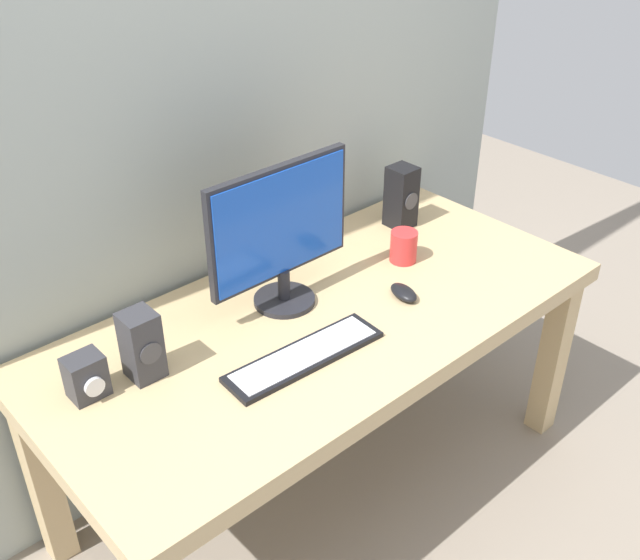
# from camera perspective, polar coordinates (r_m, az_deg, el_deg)

# --- Properties ---
(ground_plane) EXTENTS (6.00, 6.00, 0.00)m
(ground_plane) POSITION_cam_1_polar(r_m,az_deg,el_deg) (2.63, 0.24, -15.19)
(ground_plane) COLOR gray
(wall_back) EXTENTS (2.54, 0.04, 3.00)m
(wall_back) POSITION_cam_1_polar(r_m,az_deg,el_deg) (2.16, -7.98, 20.35)
(wall_back) COLOR #9EA8A3
(wall_back) RESTS_ON ground_plane
(desk) EXTENTS (1.70, 0.79, 0.70)m
(desk) POSITION_cam_1_polar(r_m,az_deg,el_deg) (2.21, 0.28, -4.40)
(desk) COLOR tan
(desk) RESTS_ON ground_plane
(monitor) EXTENTS (0.48, 0.18, 0.43)m
(monitor) POSITION_cam_1_polar(r_m,az_deg,el_deg) (2.10, -3.05, 3.73)
(monitor) COLOR #232328
(monitor) RESTS_ON desk
(keyboard_primary) EXTENTS (0.47, 0.15, 0.02)m
(keyboard_primary) POSITION_cam_1_polar(r_m,az_deg,el_deg) (1.99, -1.19, -5.85)
(keyboard_primary) COLOR black
(keyboard_primary) RESTS_ON desk
(mouse) EXTENTS (0.08, 0.12, 0.03)m
(mouse) POSITION_cam_1_polar(r_m,az_deg,el_deg) (2.24, 6.43, -0.96)
(mouse) COLOR black
(mouse) RESTS_ON desk
(speaker_right) EXTENTS (0.09, 0.09, 0.22)m
(speaker_right) POSITION_cam_1_polar(r_m,az_deg,el_deg) (2.59, 6.25, 6.36)
(speaker_right) COLOR black
(speaker_right) RESTS_ON desk
(speaker_left) EXTENTS (0.09, 0.09, 0.19)m
(speaker_left) POSITION_cam_1_polar(r_m,az_deg,el_deg) (1.94, -13.51, -4.89)
(speaker_left) COLOR #333338
(speaker_left) RESTS_ON desk
(audio_controller) EXTENTS (0.09, 0.09, 0.12)m
(audio_controller) POSITION_cam_1_polar(r_m,az_deg,el_deg) (1.93, -17.49, -7.09)
(audio_controller) COLOR #333338
(audio_controller) RESTS_ON desk
(coffee_mug) EXTENTS (0.09, 0.09, 0.10)m
(coffee_mug) POSITION_cam_1_polar(r_m,az_deg,el_deg) (2.40, 6.43, 2.58)
(coffee_mug) COLOR red
(coffee_mug) RESTS_ON desk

